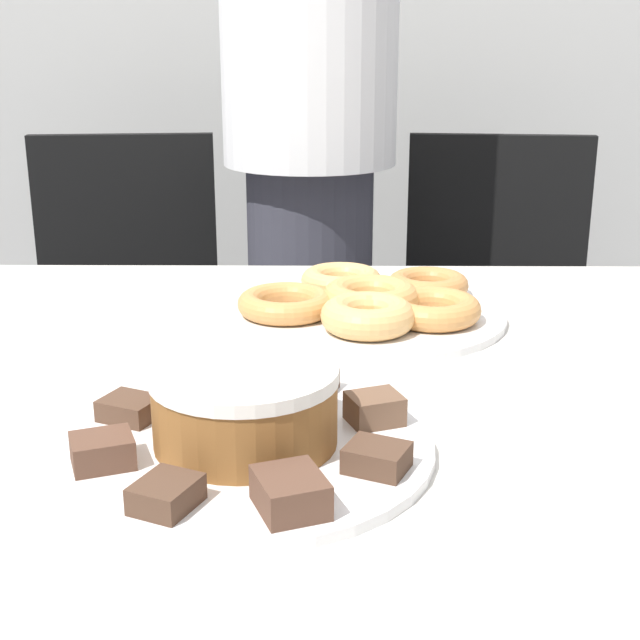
% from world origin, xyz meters
% --- Properties ---
extents(table, '(1.45, 0.93, 0.75)m').
position_xyz_m(table, '(0.00, 0.00, 0.66)').
color(table, silver).
rests_on(table, ground_plane).
extents(person_standing, '(0.34, 0.34, 1.71)m').
position_xyz_m(person_standing, '(-0.03, 0.86, 0.91)').
color(person_standing, '#383842').
rests_on(person_standing, ground_plane).
extents(office_chair_left, '(0.49, 0.49, 0.89)m').
position_xyz_m(office_chair_left, '(-0.43, 0.90, 0.42)').
color(office_chair_left, black).
rests_on(office_chair_left, ground_plane).
extents(office_chair_right, '(0.48, 0.48, 0.89)m').
position_xyz_m(office_chair_right, '(0.36, 0.90, 0.42)').
color(office_chair_right, black).
rests_on(office_chair_right, ground_plane).
extents(plate_cake, '(0.33, 0.33, 0.01)m').
position_xyz_m(plate_cake, '(-0.07, -0.19, 0.75)').
color(plate_cake, white).
rests_on(plate_cake, table).
extents(plate_donuts, '(0.35, 0.35, 0.01)m').
position_xyz_m(plate_donuts, '(0.06, 0.19, 0.75)').
color(plate_donuts, white).
rests_on(plate_donuts, table).
extents(frosted_cake, '(0.16, 0.16, 0.07)m').
position_xyz_m(frosted_cake, '(-0.07, -0.19, 0.79)').
color(frosted_cake, brown).
rests_on(frosted_cake, plate_cake).
extents(lamington_0, '(0.06, 0.06, 0.02)m').
position_xyz_m(lamington_0, '(0.05, -0.24, 0.77)').
color(lamington_0, '#513828').
rests_on(lamington_0, plate_cake).
extents(lamington_1, '(0.06, 0.05, 0.03)m').
position_xyz_m(lamington_1, '(0.05, -0.15, 0.77)').
color(lamington_1, brown).
rests_on(lamington_1, plate_cake).
extents(lamington_2, '(0.07, 0.07, 0.02)m').
position_xyz_m(lamington_2, '(-0.02, -0.08, 0.77)').
color(lamington_2, brown).
rests_on(lamington_2, plate_cake).
extents(lamington_3, '(0.06, 0.06, 0.03)m').
position_xyz_m(lamington_3, '(-0.11, -0.08, 0.77)').
color(lamington_3, brown).
rests_on(lamington_3, plate_cake).
extents(lamington_4, '(0.06, 0.06, 0.02)m').
position_xyz_m(lamington_4, '(-0.18, -0.14, 0.77)').
color(lamington_4, '#513828').
rests_on(lamington_4, plate_cake).
extents(lamington_5, '(0.06, 0.06, 0.03)m').
position_xyz_m(lamington_5, '(-0.18, -0.24, 0.77)').
color(lamington_5, brown).
rests_on(lamington_5, plate_cake).
extents(lamington_6, '(0.06, 0.06, 0.02)m').
position_xyz_m(lamington_6, '(-0.12, -0.30, 0.77)').
color(lamington_6, '#513828').
rests_on(lamington_6, plate_cake).
extents(lamington_7, '(0.06, 0.07, 0.03)m').
position_xyz_m(lamington_7, '(-0.02, -0.31, 0.77)').
color(lamington_7, brown).
rests_on(lamington_7, plate_cake).
extents(donut_0, '(0.12, 0.12, 0.04)m').
position_xyz_m(donut_0, '(0.06, 0.19, 0.78)').
color(donut_0, tan).
rests_on(donut_0, plate_donuts).
extents(donut_1, '(0.11, 0.11, 0.04)m').
position_xyz_m(donut_1, '(0.05, 0.11, 0.78)').
color(donut_1, '#E5AD66').
rests_on(donut_1, plate_donuts).
extents(donut_2, '(0.12, 0.12, 0.03)m').
position_xyz_m(donut_2, '(0.13, 0.15, 0.77)').
color(donut_2, '#D18E4C').
rests_on(donut_2, plate_donuts).
extents(donut_3, '(0.11, 0.11, 0.03)m').
position_xyz_m(donut_3, '(0.14, 0.27, 0.77)').
color(donut_3, '#C68447').
rests_on(donut_3, plate_donuts).
extents(donut_4, '(0.11, 0.11, 0.03)m').
position_xyz_m(donut_4, '(0.02, 0.28, 0.78)').
color(donut_4, '#E5AD66').
rests_on(donut_4, plate_donuts).
extents(donut_5, '(0.12, 0.12, 0.03)m').
position_xyz_m(donut_5, '(-0.05, 0.18, 0.77)').
color(donut_5, '#D18E4C').
rests_on(donut_5, plate_donuts).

